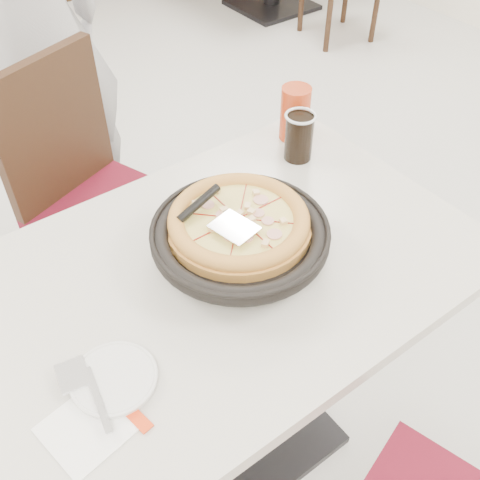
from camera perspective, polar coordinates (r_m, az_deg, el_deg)
floor at (r=2.05m, az=1.36°, el=-11.54°), size 7.00×7.00×0.00m
main_table at (r=1.59m, az=-1.53°, el=-11.95°), size 1.23×0.84×0.75m
chair_far at (r=1.92m, az=-13.16°, el=3.19°), size 0.54×0.54×0.95m
trivet at (r=1.33m, az=1.63°, el=0.17°), size 0.13×0.13×0.04m
pizza_pan at (r=1.29m, az=0.00°, el=-0.26°), size 0.33×0.33×0.01m
pizza at (r=1.30m, az=-0.12°, el=1.52°), size 0.35×0.35×0.02m
pizza_server at (r=1.25m, az=-0.60°, el=1.32°), size 0.10×0.11×0.00m
napkin at (r=1.09m, az=-15.30°, el=-17.98°), size 0.16×0.16×0.00m
side_plate at (r=1.12m, az=-12.66°, el=-13.60°), size 0.17×0.17×0.01m
fork at (r=1.10m, az=-14.25°, el=-15.40°), size 0.04×0.15×0.00m
cola_glass at (r=1.59m, az=6.00°, el=10.28°), size 0.08×0.08×0.13m
red_cup at (r=1.67m, az=5.61°, el=12.69°), size 0.09×0.09×0.16m
diner_person at (r=2.19m, az=-20.25°, el=19.06°), size 0.69×0.52×1.71m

